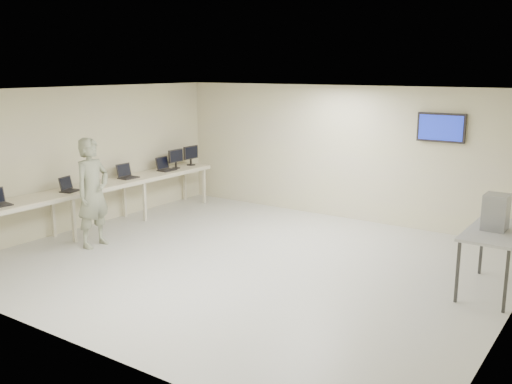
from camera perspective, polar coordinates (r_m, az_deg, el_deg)
The scene contains 10 objects.
room at distance 9.18m, azimuth -0.33°, elevation 1.41°, with size 8.01×7.01×2.81m.
workbench at distance 11.66m, azimuth -15.30°, elevation 0.39°, with size 0.76×6.00×0.90m.
laptop_1 at distance 11.17m, azimuth -18.26°, elevation 0.43°, with size 0.35×0.39×0.27m.
laptop_2 at distance 12.17m, azimuth -12.82°, elevation 1.73°, with size 0.32×0.39×0.30m.
laptop_3 at distance 12.92m, azimuth -9.09°, elevation 2.49°, with size 0.32×0.39×0.30m.
monitor_near at distance 13.13m, azimuth -8.03°, elevation 3.49°, with size 0.19×0.44×0.43m.
monitor_far at distance 13.51m, azimuth -6.54°, elevation 3.84°, with size 0.20×0.46×0.46m.
soldier at distance 10.51m, azimuth -16.01°, elevation -0.07°, with size 0.71×0.47×1.96m, color #556047.
side_table at distance 8.71m, azimuth 22.82°, elevation -3.94°, with size 0.72×1.54×0.92m.
storage_bins at distance 8.64m, azimuth 22.87°, elevation -1.86°, with size 0.32×0.35×0.51m.
Camera 1 is at (5.15, -7.36, 3.14)m, focal length 40.00 mm.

